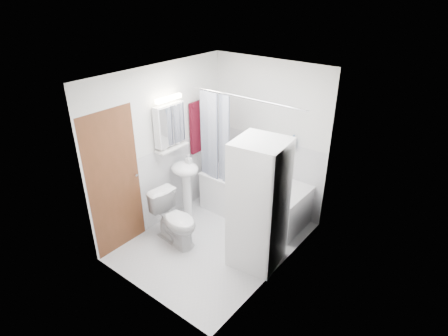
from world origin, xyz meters
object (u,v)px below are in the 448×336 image
Objects in this scene: sink at (186,177)px; washer_dryer at (258,205)px; toilet at (175,219)px; bathtub at (255,195)px.

washer_dryer reaches higher than sink.
washer_dryer is at bearing -65.51° from toilet.
bathtub is at bearing 41.68° from sink.
sink reaches higher than toilet.
bathtub is at bearing -15.21° from toilet.
washer_dryer reaches higher than bathtub.
washer_dryer is 2.33× the size of toilet.
toilet is at bearing -61.15° from sink.
sink is at bearing -138.32° from bathtub.
toilet is (-0.50, -1.26, 0.02)m from bathtub.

